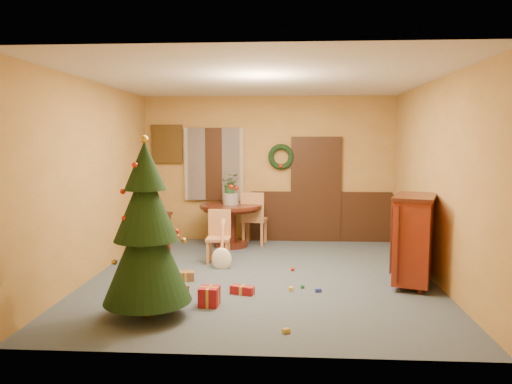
# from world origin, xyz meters

# --- Properties ---
(room_envelope) EXTENTS (5.50, 5.50, 5.50)m
(room_envelope) POSITION_xyz_m (0.21, 2.70, 1.12)
(room_envelope) COLOR #34414C
(room_envelope) RESTS_ON ground
(dining_table) EXTENTS (1.18, 1.18, 0.81)m
(dining_table) POSITION_xyz_m (-0.69, 2.08, 0.57)
(dining_table) COLOR black
(dining_table) RESTS_ON floor
(urn) EXTENTS (0.29, 0.29, 0.21)m
(urn) POSITION_xyz_m (-0.69, 2.08, 0.92)
(urn) COLOR slate
(urn) RESTS_ON dining_table
(centerpiece_plant) EXTENTS (0.34, 0.29, 0.38)m
(centerpiece_plant) POSITION_xyz_m (-0.69, 2.08, 1.21)
(centerpiece_plant) COLOR #1E4C23
(centerpiece_plant) RESTS_ON urn
(chair_near) EXTENTS (0.38, 0.38, 0.88)m
(chair_near) POSITION_xyz_m (-0.76, 0.85, 0.47)
(chair_near) COLOR #A46E41
(chair_near) RESTS_ON floor
(chair_far) EXTENTS (0.51, 0.51, 1.04)m
(chair_far) POSITION_xyz_m (-0.27, 2.25, 0.56)
(chair_far) COLOR #A46E41
(chair_far) RESTS_ON floor
(guitar) EXTENTS (0.41, 0.54, 0.74)m
(guitar) POSITION_xyz_m (-0.66, 0.43, 0.38)
(guitar) COLOR #F1E8C9
(guitar) RESTS_ON floor
(plant_stand) EXTENTS (0.32, 0.32, 0.83)m
(plant_stand) POSITION_xyz_m (-0.74, 2.27, 0.52)
(plant_stand) COLOR black
(plant_stand) RESTS_ON floor
(stand_plant) EXTENTS (0.26, 0.23, 0.40)m
(stand_plant) POSITION_xyz_m (-0.74, 2.27, 1.03)
(stand_plant) COLOR #19471E
(stand_plant) RESTS_ON plant_stand
(christmas_tree) EXTENTS (1.01, 1.01, 2.09)m
(christmas_tree) POSITION_xyz_m (-1.22, -1.76, 0.99)
(christmas_tree) COLOR #382111
(christmas_tree) RESTS_ON floor
(writing_desk) EXTENTS (0.93, 0.66, 0.75)m
(writing_desk) POSITION_xyz_m (-2.14, 1.42, 0.57)
(writing_desk) COLOR black
(writing_desk) RESTS_ON floor
(sideboard) EXTENTS (0.83, 1.11, 1.28)m
(sideboard) POSITION_xyz_m (2.15, -0.30, 0.68)
(sideboard) COLOR #591A0A
(sideboard) RESTS_ON floor
(gift_a) EXTENTS (0.39, 0.36, 0.17)m
(gift_a) POSITION_xyz_m (-1.07, -1.09, 0.08)
(gift_a) COLOR brown
(gift_a) RESTS_ON floor
(gift_b) EXTENTS (0.25, 0.25, 0.24)m
(gift_b) POSITION_xyz_m (-0.57, -1.35, 0.12)
(gift_b) COLOR maroon
(gift_b) RESTS_ON floor
(gift_c) EXTENTS (0.27, 0.21, 0.13)m
(gift_c) POSITION_xyz_m (-1.09, -0.27, 0.07)
(gift_c) COLOR brown
(gift_c) RESTS_ON floor
(gift_d) EXTENTS (0.34, 0.21, 0.11)m
(gift_d) POSITION_xyz_m (-0.21, -0.86, 0.05)
(gift_d) COLOR maroon
(gift_d) RESTS_ON floor
(toy_a) EXTENTS (0.09, 0.07, 0.05)m
(toy_a) POSITION_xyz_m (0.80, -0.72, 0.03)
(toy_a) COLOR #263BA5
(toy_a) RESTS_ON floor
(toy_b) EXTENTS (0.06, 0.06, 0.06)m
(toy_b) POSITION_xyz_m (0.60, -0.55, 0.03)
(toy_b) COLOR #24863D
(toy_b) RESTS_ON floor
(toy_c) EXTENTS (0.06, 0.09, 0.05)m
(toy_c) POSITION_xyz_m (0.44, -0.67, 0.03)
(toy_c) COLOR gold
(toy_c) RESTS_ON floor
(toy_d) EXTENTS (0.06, 0.06, 0.06)m
(toy_d) POSITION_xyz_m (0.47, 0.35, 0.03)
(toy_d) COLOR red
(toy_d) RESTS_ON floor
(toy_e) EXTENTS (0.09, 0.08, 0.05)m
(toy_e) POSITION_xyz_m (0.38, -2.17, 0.03)
(toy_e) COLOR gold
(toy_e) RESTS_ON floor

